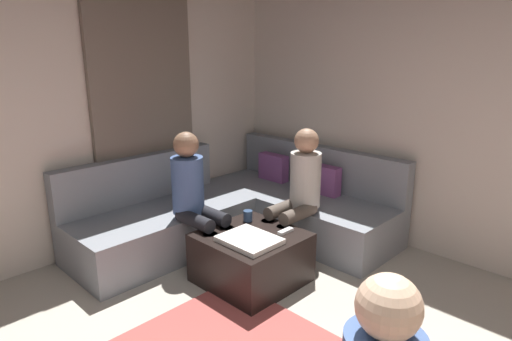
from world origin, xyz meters
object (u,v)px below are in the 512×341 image
at_px(sectional_couch, 241,211).
at_px(person_on_couch_back, 298,190).
at_px(game_remote, 286,231).
at_px(person_on_couch_side, 195,195).
at_px(coffee_mug, 248,216).
at_px(ottoman, 251,257).

height_order(sectional_couch, person_on_couch_back, person_on_couch_back).
bearing_deg(game_remote, person_on_couch_side, -153.55).
bearing_deg(person_on_couch_back, coffee_mug, 63.32).
bearing_deg(person_on_couch_side, game_remote, 116.45).
distance_m(game_remote, person_on_couch_side, 0.84).
bearing_deg(person_on_couch_side, sectional_couch, -167.95).
height_order(ottoman, person_on_couch_side, person_on_couch_side).
height_order(ottoman, game_remote, game_remote).
distance_m(sectional_couch, ottoman, 0.89).
height_order(ottoman, coffee_mug, coffee_mug).
height_order(sectional_couch, coffee_mug, sectional_couch).
relative_size(ottoman, person_on_couch_side, 0.63).
bearing_deg(game_remote, sectional_couch, 159.20).
height_order(coffee_mug, game_remote, coffee_mug).
xyz_separation_m(sectional_couch, game_remote, (0.87, -0.33, 0.15)).
xyz_separation_m(person_on_couch_back, person_on_couch_side, (-0.54, -0.75, 0.00)).
height_order(person_on_couch_back, person_on_couch_side, same).
xyz_separation_m(coffee_mug, person_on_couch_side, (-0.32, -0.32, 0.19)).
height_order(game_remote, person_on_couch_side, person_on_couch_side).
bearing_deg(game_remote, person_on_couch_back, 115.66).
bearing_deg(ottoman, sectional_couch, 141.47).
relative_size(coffee_mug, person_on_couch_side, 0.08).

